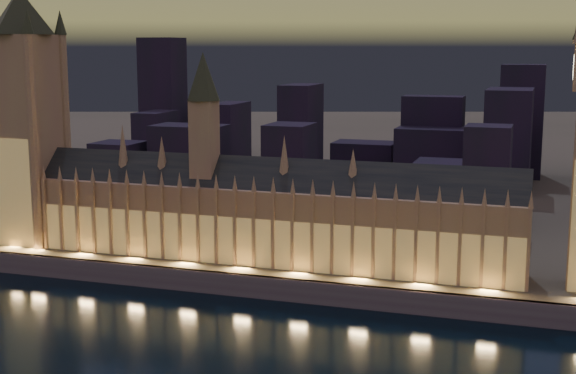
% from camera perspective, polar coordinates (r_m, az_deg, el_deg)
% --- Properties ---
extents(ground_plane, '(2000.00, 2000.00, 0.00)m').
position_cam_1_polar(ground_plane, '(250.92, -5.07, -10.61)').
color(ground_plane, black).
rests_on(ground_plane, ground).
extents(north_bank, '(2000.00, 960.00, 8.00)m').
position_cam_1_polar(north_bank, '(746.33, 10.79, 3.31)').
color(north_bank, '#494A34').
rests_on(north_bank, ground).
extents(embankment_wall, '(2000.00, 2.50, 8.00)m').
position_cam_1_polar(embankment_wall, '(285.73, -1.84, -7.14)').
color(embankment_wall, '#52444A').
rests_on(embankment_wall, ground).
extents(palace_of_westminster, '(202.00, 21.78, 78.00)m').
position_cam_1_polar(palace_of_westminster, '(302.94, -2.60, -1.79)').
color(palace_of_westminster, '#A0725B').
rests_on(palace_of_westminster, north_bank).
extents(victoria_tower, '(31.68, 31.68, 114.75)m').
position_cam_1_polar(victoria_tower, '(344.89, -18.20, 5.61)').
color(victoria_tower, '#A0725B').
rests_on(victoria_tower, north_bank).
extents(city_backdrop, '(483.33, 215.63, 86.26)m').
position_cam_1_polar(city_backdrop, '(470.46, 10.87, 2.86)').
color(city_backdrop, black).
rests_on(city_backdrop, north_bank).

